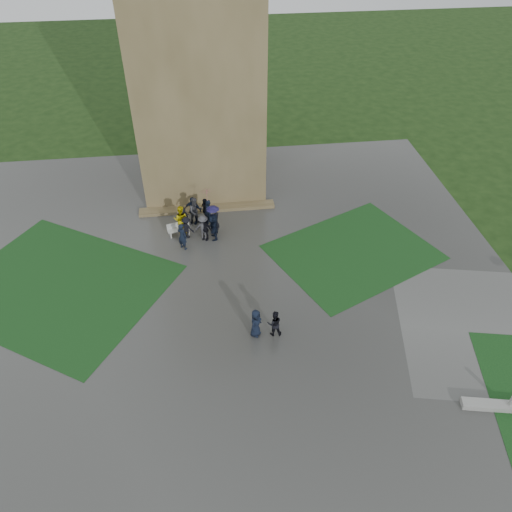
{
  "coord_description": "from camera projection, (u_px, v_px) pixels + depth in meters",
  "views": [
    {
      "loc": [
        -0.1,
        -17.36,
        18.9
      ],
      "look_at": [
        2.48,
        3.93,
        1.2
      ],
      "focal_mm": 35.0,
      "sensor_mm": 36.0,
      "label": 1
    }
  ],
  "objects": [
    {
      "name": "lawn_inset_right",
      "position": [
        353.0,
        252.0,
        29.93
      ],
      "size": [
        11.12,
        10.15,
        0.01
      ],
      "primitive_type": "cube",
      "rotation": [
        0.0,
        0.0,
        0.44
      ],
      "color": "#133615",
      "rests_on": "plaza"
    },
    {
      "name": "tower",
      "position": [
        195.0,
        51.0,
        31.09
      ],
      "size": [
        8.0,
        8.0,
        18.0
      ],
      "primitive_type": "cube",
      "color": "brown",
      "rests_on": "ground"
    },
    {
      "name": "tower_plinth",
      "position": [
        207.0,
        208.0,
        33.37
      ],
      "size": [
        9.0,
        0.8,
        0.22
      ],
      "primitive_type": "cube",
      "color": "brown",
      "rests_on": "plaza"
    },
    {
      "name": "pedestrian_mid",
      "position": [
        256.0,
        323.0,
        24.41
      ],
      "size": [
        0.88,
        0.96,
        1.62
      ],
      "primitive_type": "imported",
      "rotation": [
        0.0,
        0.0,
        0.99
      ],
      "color": "black",
      "rests_on": "plaza"
    },
    {
      "name": "ground",
      "position": [
        217.0,
        327.0,
        25.33
      ],
      "size": [
        120.0,
        120.0,
        0.0
      ],
      "primitive_type": "plane",
      "color": "black"
    },
    {
      "name": "lawn_inset_left",
      "position": [
        59.0,
        287.0,
        27.59
      ],
      "size": [
        14.1,
        13.46,
        0.01
      ],
      "primitive_type": "cube",
      "rotation": [
        0.0,
        0.0,
        -0.56
      ],
      "color": "#133615",
      "rests_on": "plaza"
    },
    {
      "name": "visitor_cluster",
      "position": [
        199.0,
        218.0,
        30.93
      ],
      "size": [
        2.87,
        3.57,
        2.66
      ],
      "color": "black",
      "rests_on": "plaza"
    },
    {
      "name": "plaza",
      "position": [
        215.0,
        299.0,
        26.86
      ],
      "size": [
        34.0,
        34.0,
        0.02
      ],
      "primitive_type": "cube",
      "color": "#353533",
      "rests_on": "ground"
    },
    {
      "name": "bench",
      "position": [
        179.0,
        229.0,
        31.05
      ],
      "size": [
        1.49,
        0.78,
        0.82
      ],
      "rotation": [
        0.0,
        0.0,
        0.25
      ],
      "color": "#AAABA6",
      "rests_on": "plaza"
    },
    {
      "name": "pedestrian_near",
      "position": [
        274.0,
        323.0,
        24.47
      ],
      "size": [
        0.75,
        0.45,
        1.51
      ],
      "primitive_type": "imported",
      "rotation": [
        0.0,
        0.0,
        3.1
      ],
      "color": "black",
      "rests_on": "plaza"
    }
  ]
}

